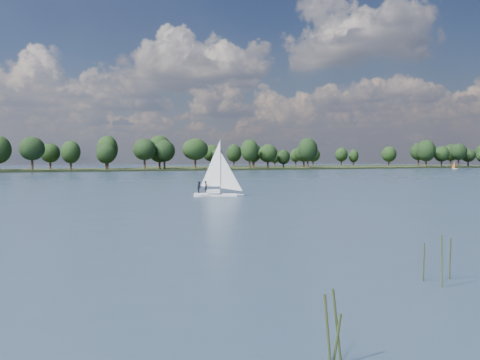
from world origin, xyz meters
The scene contains 6 objects.
ground centered at (0.00, 100.00, 0.00)m, with size 700.00×700.00×0.00m, color #233342.
far_shore centered at (0.00, 212.00, 0.00)m, with size 660.00×40.00×1.50m, color black.
far_shore_back centered at (160.00, 260.00, 0.00)m, with size 220.00×30.00×1.40m, color black.
sailboat centered at (-5.18, 45.72, 2.26)m, with size 6.34×3.94×8.09m.
dinghy_orange centered at (181.15, 172.21, 0.99)m, with size 2.77×2.28×4.20m.
treeline centered at (-0.37, 208.16, 8.03)m, with size 562.56×73.70×17.65m.
Camera 1 is at (-33.95, -19.78, 5.06)m, focal length 40.00 mm.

